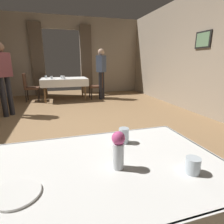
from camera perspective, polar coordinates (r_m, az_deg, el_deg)
name	(u,v)px	position (r m, az deg, el deg)	size (l,w,h in m)	color
ground	(75,127)	(3.79, -11.81, -4.66)	(10.08, 10.08, 0.00)	olive
wall_right	(211,52)	(4.96, 28.82, 16.21)	(0.16, 8.40, 3.00)	gray
wall_back	(63,56)	(7.74, -15.39, 16.84)	(6.40, 0.27, 3.00)	gray
dining_table_near	(98,182)	(1.09, -4.31, -21.14)	(1.43, 0.89, 0.75)	brown
dining_table_mid	(64,81)	(6.49, -14.88, 9.61)	(1.53, 1.02, 0.75)	brown
chair_mid_left	(29,86)	(6.68, -24.80, 7.54)	(0.44, 0.44, 0.93)	black
chair_mid_right	(98,84)	(6.56, -4.55, 8.80)	(0.44, 0.44, 0.93)	black
flower_vase_near	(118,149)	(0.95, 2.02, -11.62)	(0.07, 0.07, 0.21)	silver
plate_near_b	(17,194)	(0.93, -27.84, -21.91)	(0.20, 0.20, 0.01)	white
glass_near_c	(124,135)	(1.26, 3.77, -7.42)	(0.07, 0.07, 0.11)	silver
glass_near_d	(193,165)	(1.03, 24.21, -15.21)	(0.08, 0.08, 0.08)	silver
glass_mid_a	(62,77)	(6.41, -15.70, 10.66)	(0.08, 0.08, 0.10)	silver
glass_mid_b	(52,78)	(6.25, -18.60, 10.33)	(0.07, 0.07, 0.10)	silver
glass_mid_c	(46,77)	(6.64, -20.23, 10.44)	(0.07, 0.07, 0.09)	silver
glass_mid_d	(64,77)	(6.16, -15.01, 10.57)	(0.08, 0.08, 0.11)	silver
person_waiter_by_doorway	(3,74)	(4.99, -31.30, 10.33)	(0.39, 0.42, 1.72)	black
person_diner_standing_aside	(101,70)	(6.40, -3.40, 13.22)	(0.40, 0.42, 1.72)	black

